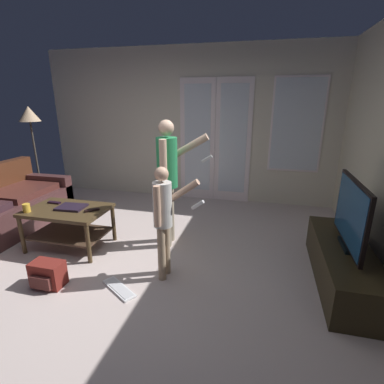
{
  "coord_description": "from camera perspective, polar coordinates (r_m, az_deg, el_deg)",
  "views": [
    {
      "loc": [
        1.38,
        -2.46,
        1.79
      ],
      "look_at": [
        0.67,
        0.42,
        0.84
      ],
      "focal_mm": 27.27,
      "sensor_mm": 36.0,
      "label": 1
    }
  ],
  "objects": [
    {
      "name": "person_adult",
      "position": [
        3.52,
        -4.62,
        3.77
      ],
      "size": [
        0.64,
        0.45,
        1.56
      ],
      "color": "tan",
      "rests_on": "ground_plane"
    },
    {
      "name": "wall_back_with_doors",
      "position": [
        5.32,
        0.12,
        12.59
      ],
      "size": [
        5.28,
        0.09,
        2.68
      ],
      "color": "beige",
      "rests_on": "ground_plane"
    },
    {
      "name": "floor_lamp",
      "position": [
        5.65,
        -29.14,
        12.19
      ],
      "size": [
        0.34,
        0.34,
        1.67
      ],
      "color": "#372923",
      "rests_on": "ground_plane"
    },
    {
      "name": "tv_stand",
      "position": [
        3.38,
        27.32,
        -12.47
      ],
      "size": [
        0.48,
        1.53,
        0.39
      ],
      "color": "#2C2312",
      "rests_on": "ground_plane"
    },
    {
      "name": "laptop_closed",
      "position": [
        3.86,
        -22.52,
        -2.76
      ],
      "size": [
        0.34,
        0.27,
        0.03
      ],
      "primitive_type": "cube",
      "rotation": [
        0.0,
        0.0,
        0.06
      ],
      "color": "black",
      "rests_on": "coffee_table"
    },
    {
      "name": "loose_keyboard",
      "position": [
        3.1,
        -14.1,
        -17.84
      ],
      "size": [
        0.44,
        0.35,
        0.02
      ],
      "color": "white",
      "rests_on": "ground_plane"
    },
    {
      "name": "person_child",
      "position": [
        2.9,
        -5.52,
        -4.22
      ],
      "size": [
        0.49,
        0.32,
        1.18
      ],
      "color": "tan",
      "rests_on": "ground_plane"
    },
    {
      "name": "tv_remote_black",
      "position": [
        4.12,
        -25.35,
        -1.89
      ],
      "size": [
        0.17,
        0.06,
        0.02
      ],
      "primitive_type": "cube",
      "rotation": [
        0.0,
        0.0,
        -0.03
      ],
      "color": "black",
      "rests_on": "coffee_table"
    },
    {
      "name": "coffee_table",
      "position": [
        3.92,
        -23.04,
        -4.89
      ],
      "size": [
        0.96,
        0.65,
        0.51
      ],
      "color": "#45341E",
      "rests_on": "ground_plane"
    },
    {
      "name": "flat_screen_tv",
      "position": [
        3.17,
        28.65,
        -3.89
      ],
      "size": [
        0.08,
        0.96,
        0.68
      ],
      "color": "black",
      "rests_on": "tv_stand"
    },
    {
      "name": "ground_plane",
      "position": [
        3.35,
        -13.37,
        -15.24
      ],
      "size": [
        5.28,
        5.42,
        0.02
      ],
      "primitive_type": "cube",
      "color": "#C2AFAA"
    },
    {
      "name": "cup_near_edge",
      "position": [
        3.95,
        -29.65,
        -2.73
      ],
      "size": [
        0.08,
        0.08,
        0.1
      ],
      "primitive_type": "cylinder",
      "color": "gold",
      "rests_on": "coffee_table"
    },
    {
      "name": "dvd_remote_slim",
      "position": [
        3.68,
        -18.98,
        -3.37
      ],
      "size": [
        0.16,
        0.15,
        0.02
      ],
      "primitive_type": "cube",
      "rotation": [
        0.0,
        0.0,
        0.77
      ],
      "color": "black",
      "rests_on": "coffee_table"
    },
    {
      "name": "backpack",
      "position": [
        3.33,
        -26.42,
        -14.23
      ],
      "size": [
        0.31,
        0.23,
        0.26
      ],
      "color": "maroon",
      "rests_on": "ground_plane"
    }
  ]
}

